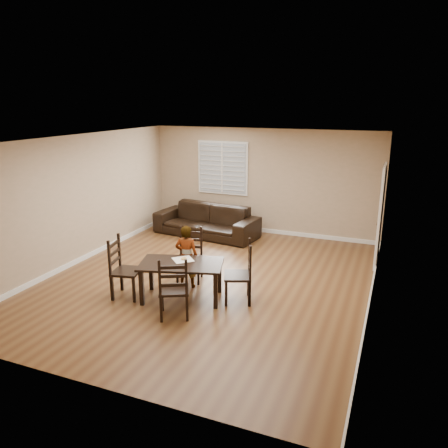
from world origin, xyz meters
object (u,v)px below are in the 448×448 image
(child, at_px, (187,257))
(donut, at_px, (184,258))
(chair_far, at_px, (174,292))
(chair_near, at_px, (191,255))
(dining_table, at_px, (181,268))
(chair_right, at_px, (245,274))
(sofa, at_px, (206,221))
(chair_left, at_px, (120,270))

(child, height_order, donut, child)
(chair_far, height_order, donut, chair_far)
(child, bearing_deg, chair_near, -82.60)
(chair_near, xyz_separation_m, chair_far, (0.50, -1.62, 0.00))
(dining_table, bearing_deg, chair_far, -88.31)
(dining_table, bearing_deg, chair_right, 0.53)
(chair_far, bearing_deg, chair_near, -99.70)
(child, relative_size, donut, 11.26)
(dining_table, distance_m, child, 0.52)
(chair_far, height_order, sofa, chair_far)
(chair_near, relative_size, chair_far, 0.99)
(chair_right, xyz_separation_m, sofa, (-2.19, 3.26, -0.10))
(chair_right, bearing_deg, chair_near, -134.10)
(donut, bearing_deg, sofa, 107.89)
(chair_near, bearing_deg, child, -89.19)
(chair_left, bearing_deg, sofa, -11.23)
(dining_table, height_order, chair_right, chair_right)
(dining_table, relative_size, chair_right, 1.47)
(child, bearing_deg, chair_right, 163.27)
(dining_table, relative_size, chair_left, 1.45)
(chair_right, bearing_deg, donut, -102.31)
(dining_table, distance_m, chair_right, 1.11)
(chair_near, relative_size, chair_right, 0.96)
(chair_near, distance_m, chair_far, 1.70)
(chair_near, distance_m, chair_right, 1.44)
(chair_left, distance_m, child, 1.22)
(dining_table, distance_m, sofa, 3.76)
(chair_left, height_order, chair_right, chair_left)
(dining_table, distance_m, chair_far, 0.78)
(dining_table, distance_m, donut, 0.20)
(child, bearing_deg, donut, 100.62)
(chair_right, bearing_deg, chair_far, -58.69)
(dining_table, xyz_separation_m, chair_left, (-1.07, -0.31, -0.08))
(child, relative_size, sofa, 0.45)
(child, bearing_deg, sofa, -80.96)
(chair_far, bearing_deg, chair_left, -45.03)
(chair_far, xyz_separation_m, donut, (-0.27, 0.89, 0.22))
(dining_table, height_order, chair_near, chair_near)
(child, distance_m, donut, 0.37)
(chair_right, distance_m, child, 1.22)
(dining_table, height_order, donut, donut)
(chair_near, distance_m, child, 0.43)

